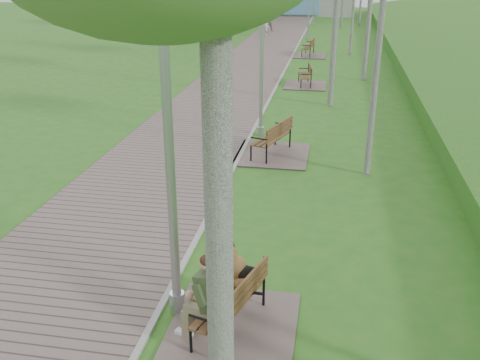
# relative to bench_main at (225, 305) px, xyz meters

# --- Properties ---
(walkway) EXTENTS (3.50, 67.00, 0.04)m
(walkway) POSITION_rel_bench_main_xyz_m (-2.79, 17.01, -0.41)
(walkway) COLOR #73615D
(walkway) RESTS_ON ground
(kerb) EXTENTS (0.10, 67.00, 0.05)m
(kerb) POSITION_rel_bench_main_xyz_m (-1.04, 17.01, -0.40)
(kerb) COLOR #999993
(kerb) RESTS_ON ground
(bench_main) EXTENTS (1.75, 1.94, 1.53)m
(bench_main) POSITION_rel_bench_main_xyz_m (0.00, 0.00, 0.00)
(bench_main) COLOR #73615D
(bench_main) RESTS_ON ground
(bench_second) EXTENTS (1.86, 2.07, 1.14)m
(bench_second) POSITION_rel_bench_main_xyz_m (-0.26, 7.26, -0.21)
(bench_second) COLOR #73615D
(bench_second) RESTS_ON ground
(bench_third) EXTENTS (1.66, 1.84, 1.02)m
(bench_third) POSITION_rel_bench_main_xyz_m (0.06, 15.78, -0.24)
(bench_third) COLOR #73615D
(bench_third) RESTS_ON ground
(bench_far) EXTENTS (1.81, 2.02, 1.11)m
(bench_far) POSITION_rel_bench_main_xyz_m (-0.24, 23.11, -0.22)
(bench_far) COLOR #73615D
(bench_far) RESTS_ON ground
(lamp_post_near) EXTENTS (0.21, 0.21, 5.56)m
(lamp_post_near) POSITION_rel_bench_main_xyz_m (-0.78, 0.31, 2.17)
(lamp_post_near) COLOR #9C9FA4
(lamp_post_near) RESTS_ON ground
(lamp_post_second) EXTENTS (0.18, 0.18, 4.58)m
(lamp_post_second) POSITION_rel_bench_main_xyz_m (-0.77, 8.87, 1.71)
(lamp_post_second) COLOR #9C9FA4
(lamp_post_second) RESTS_ON ground
(lamp_post_third) EXTENTS (0.18, 0.18, 4.64)m
(lamp_post_third) POSITION_rel_bench_main_xyz_m (-0.65, 29.65, 1.74)
(lamp_post_third) COLOR #9C9FA4
(lamp_post_third) RESTS_ON ground
(pedestrian_near) EXTENTS (0.75, 0.56, 1.87)m
(pedestrian_near) POSITION_rel_bench_main_xyz_m (-3.63, 30.60, 0.51)
(pedestrian_near) COLOR silver
(pedestrian_near) RESTS_ON ground
(pedestrian_far) EXTENTS (0.88, 0.75, 1.59)m
(pedestrian_far) POSITION_rel_bench_main_xyz_m (-3.67, 33.08, 0.37)
(pedestrian_far) COLOR gray
(pedestrian_far) RESTS_ON ground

